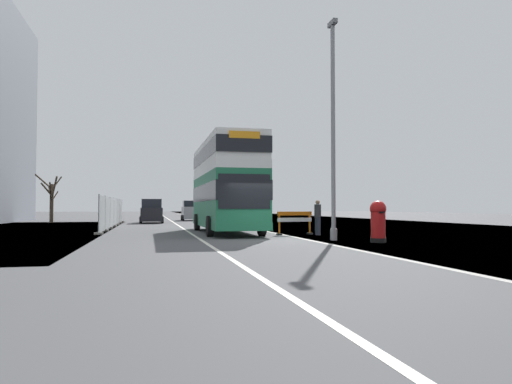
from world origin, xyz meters
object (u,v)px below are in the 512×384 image
car_oncoming_near (152,212)px  car_receding_mid (191,211)px  lamppost_foreground (333,135)px  red_pillar_postbox (378,220)px  double_decker_bus (226,185)px  roadworks_barrier (295,220)px  pedestrian_at_kerb (318,217)px

car_oncoming_near → car_receding_mid: size_ratio=1.18×
lamppost_foreground → car_oncoming_near: lamppost_foreground is taller
lamppost_foreground → car_receding_mid: (-3.31, 31.70, -3.48)m
lamppost_foreground → red_pillar_postbox: (1.29, -1.50, -3.57)m
lamppost_foreground → red_pillar_postbox: size_ratio=5.65×
double_decker_bus → roadworks_barrier: bearing=-40.2°
lamppost_foreground → pedestrian_at_kerb: lamppost_foreground is taller
red_pillar_postbox → car_oncoming_near: 27.49m
double_decker_bus → car_oncoming_near: double_decker_bus is taller
pedestrian_at_kerb → double_decker_bus: bearing=142.3°
red_pillar_postbox → pedestrian_at_kerb: (-0.63, 5.25, -0.02)m
car_receding_mid → pedestrian_at_kerb: bearing=-81.9°
double_decker_bus → lamppost_foreground: lamppost_foreground is taller
car_receding_mid → pedestrian_at_kerb: 28.23m
double_decker_bus → red_pillar_postbox: 9.93m
red_pillar_postbox → roadworks_barrier: size_ratio=0.86×
double_decker_bus → red_pillar_postbox: (4.83, -8.51, -1.72)m
lamppost_foreground → car_oncoming_near: bearing=107.0°
car_receding_mid → pedestrian_at_kerb: (3.98, -27.94, -0.10)m
double_decker_bus → red_pillar_postbox: bearing=-60.4°
car_oncoming_near → pedestrian_at_kerb: size_ratio=2.53×
car_oncoming_near → red_pillar_postbox: bearing=-71.4°
car_oncoming_near → pedestrian_at_kerb: bearing=-68.6°
lamppost_foreground → roadworks_barrier: 5.71m
lamppost_foreground → roadworks_barrier: (-0.37, 4.33, -3.71)m
red_pillar_postbox → roadworks_barrier: 6.06m
lamppost_foreground → pedestrian_at_kerb: 5.23m
red_pillar_postbox → car_receding_mid: (-4.61, 33.20, 0.08)m
red_pillar_postbox → lamppost_foreground: bearing=130.8°
car_oncoming_near → pedestrian_at_kerb: car_oncoming_near is taller
double_decker_bus → roadworks_barrier: double_decker_bus is taller
red_pillar_postbox → car_receding_mid: size_ratio=0.44×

